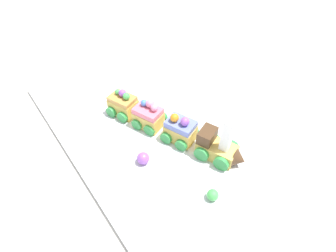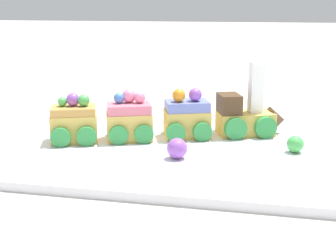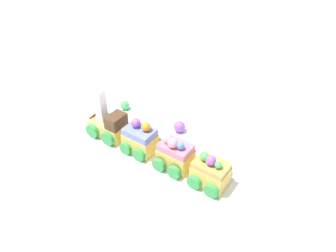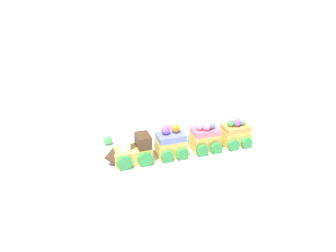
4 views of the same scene
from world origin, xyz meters
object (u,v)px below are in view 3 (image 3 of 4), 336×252
(cake_train_locomotive, at_px, (106,124))
(cake_car_blueberry, at_px, (140,139))
(cake_car_strawberry, at_px, (174,156))
(gumball_purple, at_px, (179,127))
(gumball_green, at_px, (125,105))
(cake_car_caramel, at_px, (210,173))

(cake_train_locomotive, relative_size, cake_car_blueberry, 1.40)
(cake_car_blueberry, distance_m, cake_car_strawberry, 0.09)
(gumball_purple, bearing_deg, gumball_green, 20.75)
(cake_train_locomotive, xyz_separation_m, gumball_green, (0.07, -0.08, -0.02))
(cake_car_blueberry, height_order, cake_car_caramel, cake_car_blueberry)
(cake_car_strawberry, distance_m, cake_car_caramel, 0.08)
(cake_car_strawberry, height_order, gumball_green, cake_car_strawberry)
(cake_car_strawberry, xyz_separation_m, gumball_green, (0.24, -0.02, -0.02))
(gumball_purple, height_order, gumball_green, gumball_purple)
(cake_car_blueberry, bearing_deg, gumball_purple, -107.47)
(cake_car_strawberry, bearing_deg, cake_train_locomotive, -0.08)
(cake_car_strawberry, bearing_deg, gumball_purple, -61.77)
(cake_car_strawberry, relative_size, gumball_purple, 3.03)
(cake_train_locomotive, distance_m, gumball_green, 0.11)
(gumball_green, bearing_deg, cake_car_strawberry, 175.46)
(cake_car_blueberry, bearing_deg, cake_car_strawberry, 179.61)
(cake_train_locomotive, xyz_separation_m, cake_car_blueberry, (-0.09, -0.03, 0.00))
(gumball_purple, distance_m, gumball_green, 0.17)
(cake_train_locomotive, relative_size, gumball_purple, 4.23)
(cake_train_locomotive, xyz_separation_m, cake_car_caramel, (-0.25, -0.09, -0.00))
(cake_car_caramel, distance_m, gumball_green, 0.32)
(cake_car_blueberry, relative_size, cake_car_strawberry, 1.00)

